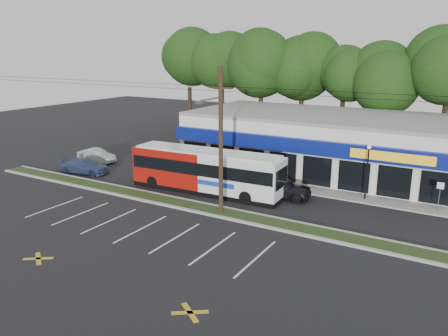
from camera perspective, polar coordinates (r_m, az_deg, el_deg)
ground at (r=31.34m, az=-6.08°, el=-5.41°), size 120.00×120.00×0.00m
grass_strip at (r=32.08m, az=-5.02°, el=-4.78°), size 40.00×1.60×0.12m
curb_south at (r=31.43m, az=-5.92°, el=-5.21°), size 40.00×0.25×0.14m
curb_north at (r=32.73m, az=-4.16°, el=-4.34°), size 40.00×0.25×0.14m
sidewalk at (r=36.53m, az=8.77°, el=-2.44°), size 32.00×2.20×0.10m
strip_mall at (r=42.07m, az=13.07°, el=3.31°), size 25.00×12.55×5.30m
utility_pole at (r=29.09m, az=-0.78°, el=4.16°), size 50.00×2.77×10.00m
lamp_post at (r=34.00m, az=18.23°, el=0.24°), size 0.30×0.30×4.25m
sign_post at (r=33.46m, az=26.35°, el=-2.80°), size 0.45×0.10×2.23m
tree_line at (r=51.42m, az=15.33°, el=11.72°), size 46.76×6.76×11.83m
metrobus at (r=34.55m, az=-2.32°, el=-0.26°), size 12.75×3.23×3.40m
car_dark at (r=33.74m, az=7.15°, el=-2.42°), size 5.22×2.63×1.71m
car_silver at (r=46.01m, az=-16.31°, el=1.56°), size 4.16×1.55×1.36m
car_blue at (r=42.18m, az=-17.71°, el=0.25°), size 4.87×2.64×1.34m
pedestrian_a at (r=33.56m, az=7.20°, el=-2.49°), size 0.75×0.66×1.74m
pedestrian_b at (r=36.66m, az=5.38°, el=-0.90°), size 1.09×1.02×1.78m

